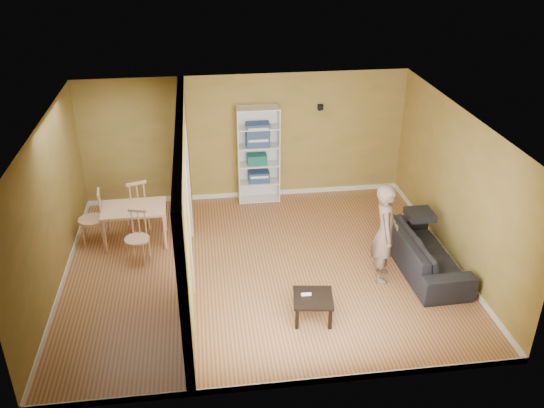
{
  "coord_description": "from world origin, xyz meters",
  "views": [
    {
      "loc": [
        -0.9,
        -8.1,
        5.42
      ],
      "look_at": [
        0.2,
        0.2,
        1.1
      ],
      "focal_mm": 38.0,
      "sensor_mm": 36.0,
      "label": 1
    }
  ],
  "objects_px": {
    "sofa": "(425,246)",
    "chair_far": "(136,203)",
    "dining_table": "(134,211)",
    "chair_left": "(91,218)",
    "coffee_table": "(313,300)",
    "chair_near": "(137,238)",
    "person": "(386,225)",
    "bookshelf": "(258,154)"
  },
  "relations": [
    {
      "from": "bookshelf",
      "to": "chair_near",
      "type": "bearing_deg",
      "value": -137.49
    },
    {
      "from": "sofa",
      "to": "person",
      "type": "xyz_separation_m",
      "value": [
        -0.79,
        -0.18,
        0.57
      ]
    },
    {
      "from": "sofa",
      "to": "coffee_table",
      "type": "relative_size",
      "value": 3.78
    },
    {
      "from": "sofa",
      "to": "chair_far",
      "type": "xyz_separation_m",
      "value": [
        -4.86,
        2.03,
        0.1
      ]
    },
    {
      "from": "person",
      "to": "chair_far",
      "type": "bearing_deg",
      "value": 75.32
    },
    {
      "from": "person",
      "to": "dining_table",
      "type": "relative_size",
      "value": 1.76
    },
    {
      "from": "person",
      "to": "chair_near",
      "type": "bearing_deg",
      "value": 89.49
    },
    {
      "from": "coffee_table",
      "to": "chair_left",
      "type": "distance_m",
      "value": 4.39
    },
    {
      "from": "dining_table",
      "to": "chair_far",
      "type": "bearing_deg",
      "value": 91.41
    },
    {
      "from": "bookshelf",
      "to": "coffee_table",
      "type": "distance_m",
      "value": 4.1
    },
    {
      "from": "coffee_table",
      "to": "dining_table",
      "type": "xyz_separation_m",
      "value": [
        -2.74,
        2.59,
        0.3
      ]
    },
    {
      "from": "chair_left",
      "to": "chair_far",
      "type": "distance_m",
      "value": 0.89
    },
    {
      "from": "chair_left",
      "to": "chair_near",
      "type": "xyz_separation_m",
      "value": [
        0.84,
        -0.72,
        -0.05
      ]
    },
    {
      "from": "dining_table",
      "to": "chair_near",
      "type": "xyz_separation_m",
      "value": [
        0.08,
        -0.67,
        -0.16
      ]
    },
    {
      "from": "bookshelf",
      "to": "sofa",
      "type": "bearing_deg",
      "value": -50.1
    },
    {
      "from": "chair_left",
      "to": "chair_far",
      "type": "relative_size",
      "value": 0.99
    },
    {
      "from": "coffee_table",
      "to": "chair_far",
      "type": "xyz_separation_m",
      "value": [
        -2.75,
        3.12,
        0.19
      ]
    },
    {
      "from": "person",
      "to": "dining_table",
      "type": "bearing_deg",
      "value": 81.31
    },
    {
      "from": "chair_left",
      "to": "chair_near",
      "type": "height_order",
      "value": "chair_left"
    },
    {
      "from": "dining_table",
      "to": "chair_near",
      "type": "distance_m",
      "value": 0.69
    },
    {
      "from": "dining_table",
      "to": "chair_left",
      "type": "height_order",
      "value": "chair_left"
    },
    {
      "from": "sofa",
      "to": "chair_far",
      "type": "height_order",
      "value": "chair_far"
    },
    {
      "from": "coffee_table",
      "to": "chair_far",
      "type": "height_order",
      "value": "chair_far"
    },
    {
      "from": "chair_near",
      "to": "chair_left",
      "type": "bearing_deg",
      "value": 154.22
    },
    {
      "from": "person",
      "to": "coffee_table",
      "type": "relative_size",
      "value": 3.45
    },
    {
      "from": "sofa",
      "to": "coffee_table",
      "type": "distance_m",
      "value": 2.38
    },
    {
      "from": "sofa",
      "to": "dining_table",
      "type": "height_order",
      "value": "sofa"
    },
    {
      "from": "sofa",
      "to": "coffee_table",
      "type": "xyz_separation_m",
      "value": [
        -2.11,
        -1.09,
        -0.09
      ]
    },
    {
      "from": "person",
      "to": "coffee_table",
      "type": "bearing_deg",
      "value": 138.17
    },
    {
      "from": "sofa",
      "to": "chair_far",
      "type": "relative_size",
      "value": 2.1
    },
    {
      "from": "dining_table",
      "to": "chair_far",
      "type": "xyz_separation_m",
      "value": [
        -0.01,
        0.53,
        -0.11
      ]
    },
    {
      "from": "sofa",
      "to": "bookshelf",
      "type": "distance_m",
      "value": 3.88
    },
    {
      "from": "sofa",
      "to": "chair_left",
      "type": "bearing_deg",
      "value": 72.79
    },
    {
      "from": "coffee_table",
      "to": "chair_far",
      "type": "distance_m",
      "value": 4.16
    },
    {
      "from": "sofa",
      "to": "coffee_table",
      "type": "height_order",
      "value": "sofa"
    },
    {
      "from": "chair_near",
      "to": "chair_far",
      "type": "relative_size",
      "value": 0.89
    },
    {
      "from": "coffee_table",
      "to": "dining_table",
      "type": "distance_m",
      "value": 3.78
    },
    {
      "from": "sofa",
      "to": "chair_far",
      "type": "distance_m",
      "value": 5.27
    },
    {
      "from": "chair_far",
      "to": "bookshelf",
      "type": "bearing_deg",
      "value": -178.81
    },
    {
      "from": "coffee_table",
      "to": "chair_left",
      "type": "relative_size",
      "value": 0.56
    },
    {
      "from": "coffee_table",
      "to": "chair_near",
      "type": "bearing_deg",
      "value": 144.1
    },
    {
      "from": "bookshelf",
      "to": "chair_left",
      "type": "relative_size",
      "value": 1.95
    }
  ]
}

